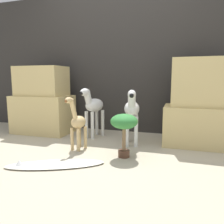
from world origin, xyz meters
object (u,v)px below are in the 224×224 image
at_px(zebra_right, 132,111).
at_px(zebra_left, 93,107).
at_px(giraffe_figurine, 77,123).
at_px(potted_palm_front, 124,124).
at_px(surfboard, 54,164).

bearing_deg(zebra_right, zebra_left, 161.12).
height_order(zebra_right, giraffe_figurine, zebra_right).
xyz_separation_m(zebra_right, giraffe_figurine, (-0.57, -0.38, -0.12)).
relative_size(zebra_left, potted_palm_front, 1.51).
relative_size(giraffe_figurine, surfboard, 0.65).
relative_size(zebra_right, surfboard, 0.73).
bearing_deg(surfboard, zebra_right, 57.18).
bearing_deg(giraffe_figurine, zebra_left, 93.63).
relative_size(zebra_right, giraffe_figurine, 1.11).
xyz_separation_m(zebra_right, zebra_left, (-0.61, 0.21, 0.00)).
relative_size(zebra_right, zebra_left, 1.00).
bearing_deg(zebra_left, potted_palm_front, -46.87).
bearing_deg(potted_palm_front, giraffe_figurine, 171.91).
distance_m(zebra_right, zebra_left, 0.65).
bearing_deg(giraffe_figurine, surfboard, -90.72).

